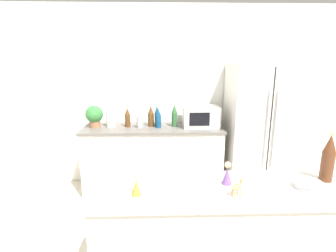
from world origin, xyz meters
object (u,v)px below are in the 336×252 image
object	(u,v)px
paper_towel_roll	(111,118)
back_bottle_3	(151,117)
refrigerator	(259,130)
back_bottle_1	(174,116)
microwave	(201,116)
back_bottle_0	(158,118)
camel_figurine	(237,187)
wise_man_figurine_crimson	(227,174)
back_bottle_2	(140,119)
wine_bottle	(328,158)
fruit_bowl	(308,184)
back_bottle_5	(157,116)
back_bottle_4	(128,118)
potted_plant	(94,116)
wise_man_figurine_blue	(136,186)

from	to	relation	value
paper_towel_roll	back_bottle_3	distance (m)	0.55
refrigerator	back_bottle_1	xyz separation A→B (m)	(-1.16, 0.09, 0.18)
microwave	back_bottle_0	world-z (taller)	microwave
back_bottle_0	camel_figurine	world-z (taller)	back_bottle_0
refrigerator	wise_man_figurine_crimson	bearing A→B (deg)	-116.84
back_bottle_1	back_bottle_2	xyz separation A→B (m)	(-0.47, -0.07, -0.03)
back_bottle_2	wine_bottle	distance (m)	2.28
microwave	fruit_bowl	xyz separation A→B (m)	(0.42, -1.93, -0.07)
back_bottle_0	back_bottle_1	xyz separation A→B (m)	(0.22, 0.06, 0.02)
back_bottle_5	back_bottle_0	bearing A→B (deg)	-80.71
back_bottle_0	camel_figurine	bearing A→B (deg)	-76.02
fruit_bowl	camel_figurine	world-z (taller)	camel_figurine
paper_towel_roll	back_bottle_4	bearing A→B (deg)	1.13
potted_plant	microwave	size ratio (longest dim) A/B	0.62
fruit_bowl	microwave	bearing A→B (deg)	102.25
back_bottle_4	wise_man_figurine_blue	size ratio (longest dim) A/B	1.82
microwave	back_bottle_3	size ratio (longest dim) A/B	1.69
back_bottle_0	camel_figurine	xyz separation A→B (m)	(0.49, -1.98, -0.01)
back_bottle_0	microwave	bearing A→B (deg)	4.54
back_bottle_2	fruit_bowl	size ratio (longest dim) A/B	1.30
potted_plant	back_bottle_0	xyz separation A→B (m)	(0.86, -0.04, -0.03)
wine_bottle	wise_man_figurine_blue	xyz separation A→B (m)	(-1.31, -0.17, -0.10)
paper_towel_roll	back_bottle_4	size ratio (longest dim) A/B	0.93
back_bottle_5	refrigerator	bearing A→B (deg)	-5.37
refrigerator	back_bottle_1	bearing A→B (deg)	175.80
back_bottle_5	wise_man_figurine_crimson	bearing A→B (deg)	-75.61
back_bottle_1	back_bottle_3	size ratio (longest dim) A/B	1.08
wine_bottle	refrigerator	bearing A→B (deg)	83.49
wine_bottle	camel_figurine	distance (m)	0.72
back_bottle_1	back_bottle_5	size ratio (longest dim) A/B	1.06
back_bottle_0	back_bottle_5	world-z (taller)	back_bottle_5
paper_towel_roll	back_bottle_1	bearing A→B (deg)	0.96
back_bottle_0	back_bottle_2	bearing A→B (deg)	-178.19
back_bottle_2	refrigerator	bearing A→B (deg)	-0.64
wise_man_figurine_blue	camel_figurine	bearing A→B (deg)	-3.08
potted_plant	fruit_bowl	xyz separation A→B (m)	(1.86, -1.93, -0.09)
microwave	wise_man_figurine_blue	world-z (taller)	microwave
refrigerator	camel_figurine	xyz separation A→B (m)	(-0.89, -1.96, 0.15)
back_bottle_0	back_bottle_2	size ratio (longest dim) A/B	1.07
wine_bottle	wise_man_figurine_blue	distance (m)	1.32
refrigerator	back_bottle_3	world-z (taller)	refrigerator
back_bottle_1	back_bottle_2	world-z (taller)	back_bottle_1
back_bottle_1	back_bottle_4	distance (m)	0.64
potted_plant	microwave	distance (m)	1.44
refrigerator	back_bottle_3	size ratio (longest dim) A/B	6.20
potted_plant	wine_bottle	xyz separation A→B (m)	(2.04, -1.82, 0.05)
refrigerator	microwave	world-z (taller)	refrigerator
back_bottle_2	wise_man_figurine_crimson	xyz separation A→B (m)	(0.73, -1.81, 0.00)
back_bottle_4	back_bottle_0	bearing A→B (deg)	-6.71
back_bottle_3	fruit_bowl	xyz separation A→B (m)	(1.10, -1.96, -0.06)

